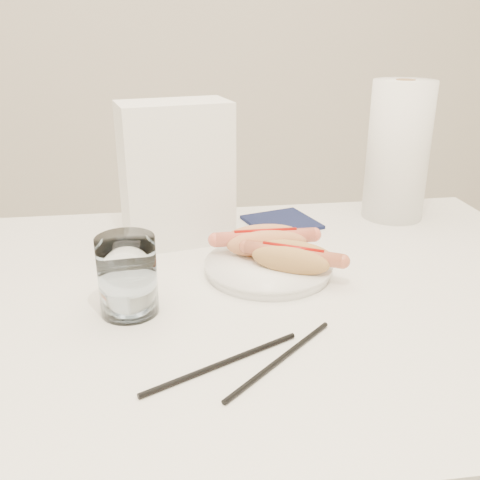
{
  "coord_description": "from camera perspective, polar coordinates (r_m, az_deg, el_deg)",
  "views": [
    {
      "loc": [
        -0.08,
        -0.75,
        1.14
      ],
      "look_at": [
        0.03,
        0.03,
        0.82
      ],
      "focal_mm": 40.81,
      "sensor_mm": 36.0,
      "label": 1
    }
  ],
  "objects": [
    {
      "name": "napkin_box",
      "position": [
        1.01,
        -6.68,
        6.89
      ],
      "size": [
        0.21,
        0.15,
        0.26
      ],
      "primitive_type": "cube",
      "rotation": [
        0.0,
        0.0,
        0.21
      ],
      "color": "white",
      "rests_on": "table"
    },
    {
      "name": "hotdog_left",
      "position": [
        0.93,
        2.65,
        -0.12
      ],
      "size": [
        0.17,
        0.07,
        0.05
      ],
      "rotation": [
        0.0,
        0.0,
        -0.0
      ],
      "color": "#E5915B",
      "rests_on": "plate"
    },
    {
      "name": "plate",
      "position": [
        0.9,
        2.97,
        -3.0
      ],
      "size": [
        0.22,
        0.22,
        0.02
      ],
      "primitive_type": "cylinder",
      "rotation": [
        0.0,
        0.0,
        -0.08
      ],
      "color": "white",
      "rests_on": "table"
    },
    {
      "name": "water_glass",
      "position": [
        0.78,
        -11.67,
        -3.66
      ],
      "size": [
        0.08,
        0.08,
        0.11
      ],
      "primitive_type": "cylinder",
      "color": "white",
      "rests_on": "table"
    },
    {
      "name": "chopstick_far",
      "position": [
        0.68,
        -1.85,
        -12.75
      ],
      "size": [
        0.2,
        0.1,
        0.01
      ],
      "primitive_type": "cylinder",
      "rotation": [
        0.0,
        1.57,
        0.46
      ],
      "color": "black",
      "rests_on": "table"
    },
    {
      "name": "table",
      "position": [
        0.88,
        -1.77,
        -8.82
      ],
      "size": [
        1.2,
        0.8,
        0.75
      ],
      "color": "white",
      "rests_on": "ground"
    },
    {
      "name": "navy_napkin",
      "position": [
        1.12,
        4.36,
        1.88
      ],
      "size": [
        0.16,
        0.16,
        0.01
      ],
      "primitive_type": "cube",
      "rotation": [
        0.0,
        0.0,
        0.29
      ],
      "color": "#131A3D",
      "rests_on": "table"
    },
    {
      "name": "paper_towel_roll",
      "position": [
        1.17,
        16.19,
        8.9
      ],
      "size": [
        0.16,
        0.16,
        0.28
      ],
      "primitive_type": "cylinder",
      "rotation": [
        0.0,
        0.0,
        -0.35
      ],
      "color": "white",
      "rests_on": "table"
    },
    {
      "name": "hotdog_right",
      "position": [
        0.87,
        5.53,
        -1.84
      ],
      "size": [
        0.15,
        0.12,
        0.04
      ],
      "rotation": [
        0.0,
        0.0,
        -0.52
      ],
      "color": "tan",
      "rests_on": "plate"
    },
    {
      "name": "chopstick_near",
      "position": [
        0.69,
        4.24,
        -12.31
      ],
      "size": [
        0.16,
        0.15,
        0.01
      ],
      "primitive_type": "cylinder",
      "rotation": [
        0.0,
        1.57,
        0.74
      ],
      "color": "black",
      "rests_on": "table"
    }
  ]
}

